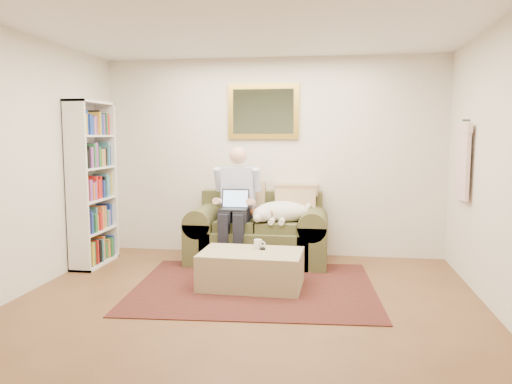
% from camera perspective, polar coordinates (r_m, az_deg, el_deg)
% --- Properties ---
extents(room_shell, '(4.51, 5.00, 2.61)m').
position_cam_1_polar(room_shell, '(4.51, -1.46, 2.80)').
color(room_shell, brown).
rests_on(room_shell, ground).
extents(rug, '(2.63, 2.16, 0.01)m').
position_cam_1_polar(rug, '(5.34, -0.18, -10.79)').
color(rug, black).
rests_on(rug, room_shell).
extents(sofa, '(1.72, 0.87, 1.03)m').
position_cam_1_polar(sofa, '(6.31, 0.26, -5.32)').
color(sofa, brown).
rests_on(sofa, room_shell).
extents(seated_man, '(0.57, 0.81, 1.45)m').
position_cam_1_polar(seated_man, '(6.13, -2.35, -1.63)').
color(seated_man, '#8C99D8').
rests_on(seated_man, sofa).
extents(laptop, '(0.33, 0.26, 0.24)m').
position_cam_1_polar(laptop, '(6.06, -2.47, -1.39)').
color(laptop, black).
rests_on(laptop, seated_man).
extents(sleeping_dog, '(0.71, 0.45, 0.26)m').
position_cam_1_polar(sleeping_dog, '(6.12, 3.00, -2.26)').
color(sleeping_dog, white).
rests_on(sleeping_dog, sofa).
extents(ottoman, '(1.07, 0.70, 0.38)m').
position_cam_1_polar(ottoman, '(5.29, -0.53, -8.83)').
color(ottoman, tan).
rests_on(ottoman, room_shell).
extents(coffee_mug, '(0.08, 0.08, 0.10)m').
position_cam_1_polar(coffee_mug, '(5.36, 0.21, -5.97)').
color(coffee_mug, white).
rests_on(coffee_mug, ottoman).
extents(tv_remote, '(0.10, 0.16, 0.02)m').
position_cam_1_polar(tv_remote, '(5.37, 0.63, -6.39)').
color(tv_remote, black).
rests_on(tv_remote, ottoman).
extents(bookshelf, '(0.28, 0.80, 2.00)m').
position_cam_1_polar(bookshelf, '(6.40, -18.22, 0.88)').
color(bookshelf, white).
rests_on(bookshelf, room_shell).
extents(wall_mirror, '(0.94, 0.04, 0.72)m').
position_cam_1_polar(wall_mirror, '(6.62, 0.84, 9.18)').
color(wall_mirror, gold).
rests_on(wall_mirror, room_shell).
extents(hanging_shirt, '(0.06, 0.52, 0.90)m').
position_cam_1_polar(hanging_shirt, '(5.85, 22.54, 3.65)').
color(hanging_shirt, beige).
rests_on(hanging_shirt, room_shell).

